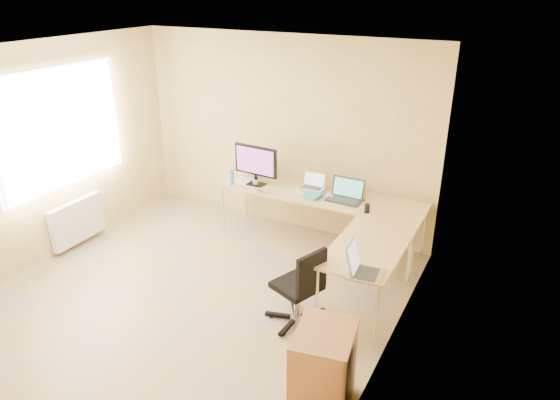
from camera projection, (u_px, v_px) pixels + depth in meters
The scene contains 25 objects.
floor at pixel (188, 303), 5.46m from camera, with size 4.50×4.50×0.00m, color tan.
ceiling at pixel (166, 55), 4.41m from camera, with size 4.50×4.50×0.00m, color white.
wall_back at pixel (284, 134), 6.76m from camera, with size 4.50×4.50×0.00m, color #E1C178.
wall_left at pixel (32, 159), 5.82m from camera, with size 4.50×4.50×0.00m, color #E1C178.
wall_right at pixel (388, 240), 4.04m from camera, with size 4.50×4.50×0.00m, color #E1C178.
desk_main at pixel (319, 220), 6.50m from camera, with size 2.65×0.70×0.73m, color tan.
desk_return at pixel (366, 276), 5.28m from camera, with size 0.70×1.30×0.73m, color tan.
monitor at pixel (256, 165), 6.53m from camera, with size 0.62×0.20×0.53m, color black.
book_stack at pixel (314, 195), 6.27m from camera, with size 0.20×0.28×0.05m, color #31846D.
laptop_center at pixel (312, 181), 6.35m from camera, with size 0.30×0.23×0.19m, color silver.
laptop_black at pixel (345, 191), 6.10m from camera, with size 0.42×0.31×0.27m, color black.
keyboard at pixel (313, 193), 6.35m from camera, with size 0.45×0.13×0.02m, color white.
mouse at pixel (329, 196), 6.25m from camera, with size 0.11×0.07×0.04m, color beige.
mug at pixel (256, 182), 6.61m from camera, with size 0.09×0.09×0.09m, color white.
cd_stack at pixel (262, 191), 6.39m from camera, with size 0.12×0.12×0.03m, color silver.
water_bottle at pixel (231, 177), 6.55m from camera, with size 0.07×0.07×0.24m, color #5A92CB.
papers at pixel (244, 180), 6.77m from camera, with size 0.22×0.31×0.01m, color white.
white_box at pixel (257, 172), 6.94m from camera, with size 0.25×0.18×0.09m, color silver.
desk_fan at pixel (251, 165), 6.94m from camera, with size 0.21×0.21×0.27m, color silver.
black_cup at pixel (367, 208), 5.82m from camera, with size 0.06×0.06×0.11m, color black.
laptop_return at pixel (366, 263), 4.57m from camera, with size 0.30×0.38×0.25m, color #BCBCBC.
office_chair at pixel (297, 279), 4.98m from camera, with size 0.53×0.53×0.88m, color black.
cabinet at pixel (323, 371), 4.01m from camera, with size 0.44×0.55×0.76m, color brown.
radiator at pixel (77, 221), 6.50m from camera, with size 0.09×0.80×0.55m, color white.
window at pixel (60, 130), 6.03m from camera, with size 0.10×1.80×1.40m, color white.
Camera 1 is at (2.99, -3.56, 3.22)m, focal length 32.44 mm.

